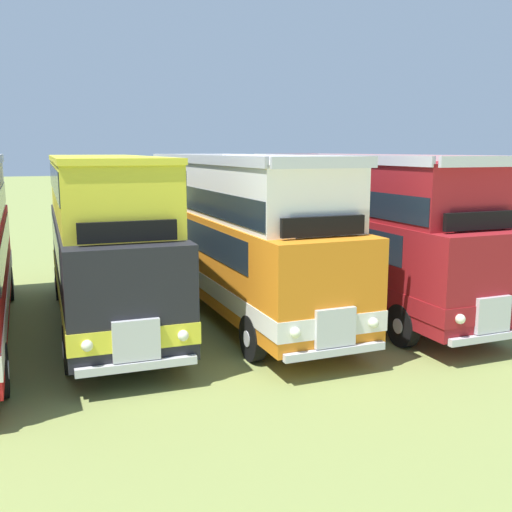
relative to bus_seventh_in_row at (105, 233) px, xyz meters
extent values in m
cylinder|color=black|center=(-2.43, -4.38, -1.95)|extent=(0.31, 1.05, 1.04)
cylinder|color=silver|center=(-2.28, -4.38, -1.95)|extent=(0.03, 0.36, 0.36)
cylinder|color=black|center=(-2.70, 3.56, -1.95)|extent=(0.31, 1.05, 1.04)
cylinder|color=silver|center=(-2.55, 3.56, -1.95)|extent=(0.03, 0.36, 0.36)
cube|color=black|center=(0.00, -0.12, -0.77)|extent=(2.56, 10.06, 2.30)
cube|color=yellow|center=(0.00, -0.12, -1.37)|extent=(2.60, 10.10, 0.44)
cube|color=#19232D|center=(0.00, 0.28, -0.17)|extent=(2.58, 7.66, 0.76)
cube|color=#19232D|center=(0.03, -5.08, -0.12)|extent=(2.20, 0.11, 0.90)
cube|color=silver|center=(0.03, -5.19, -1.37)|extent=(0.90, 0.13, 0.80)
cube|color=silver|center=(0.03, -5.22, -1.87)|extent=(2.30, 0.15, 0.16)
sphere|color=#EAEACC|center=(0.93, -5.20, -1.37)|extent=(0.22, 0.22, 0.22)
sphere|color=#EAEACC|center=(-0.87, -5.21, -1.37)|extent=(0.22, 0.22, 0.22)
cube|color=yellow|center=(0.00, 0.13, 1.13)|extent=(2.46, 9.16, 1.50)
cube|color=yellow|center=(0.00, 0.13, 1.95)|extent=(2.52, 9.26, 0.14)
cube|color=#19232D|center=(0.00, 0.13, 1.43)|extent=(2.49, 9.06, 0.68)
cube|color=black|center=(0.03, -4.59, 0.63)|extent=(1.90, 0.13, 0.40)
cylinder|color=black|center=(1.17, -3.54, -1.95)|extent=(0.29, 1.04, 1.04)
cylinder|color=silver|center=(1.32, -3.54, -1.95)|extent=(0.02, 0.36, 0.36)
cylinder|color=black|center=(-1.13, -3.55, -1.95)|extent=(0.29, 1.04, 1.04)
cylinder|color=silver|center=(-1.28, -3.55, -1.95)|extent=(0.02, 0.36, 0.36)
cylinder|color=black|center=(1.13, 3.11, -1.95)|extent=(0.29, 1.04, 1.04)
cylinder|color=silver|center=(1.28, 3.11, -1.95)|extent=(0.02, 0.36, 0.36)
cylinder|color=black|center=(-1.17, 3.10, -1.95)|extent=(0.29, 1.04, 1.04)
cylinder|color=silver|center=(-1.32, 3.10, -1.95)|extent=(0.02, 0.36, 0.36)
cube|color=orange|center=(3.72, -0.10, -0.77)|extent=(2.97, 11.23, 2.30)
cube|color=white|center=(3.72, -0.10, -1.37)|extent=(3.01, 11.27, 0.44)
cube|color=#19232D|center=(3.70, 0.30, -0.17)|extent=(2.90, 8.83, 0.76)
cube|color=#19232D|center=(3.95, -5.60, -0.12)|extent=(2.20, 0.19, 0.90)
cube|color=silver|center=(3.96, -5.71, -1.37)|extent=(0.90, 0.16, 0.80)
cube|color=silver|center=(3.96, -5.74, -1.87)|extent=(2.30, 0.24, 0.16)
sphere|color=#EAEACC|center=(4.86, -5.68, -1.37)|extent=(0.22, 0.22, 0.22)
sphere|color=#EAEACC|center=(3.06, -5.75, -1.37)|extent=(0.22, 0.22, 0.22)
cube|color=white|center=(3.71, 0.15, 1.13)|extent=(2.83, 10.32, 1.50)
cube|color=silver|center=(3.93, -5.16, 1.93)|extent=(2.40, 0.20, 0.24)
cube|color=silver|center=(3.51, 4.76, 1.93)|extent=(2.40, 0.20, 0.24)
cube|color=silver|center=(4.91, 0.20, 1.93)|extent=(0.53, 10.22, 0.24)
cube|color=silver|center=(2.51, 0.10, 1.93)|extent=(0.53, 10.22, 0.24)
cube|color=#19232D|center=(3.71, 0.15, 0.83)|extent=(2.87, 10.22, 0.64)
cube|color=black|center=(3.93, -5.11, 0.63)|extent=(1.90, 0.20, 0.40)
cylinder|color=black|center=(5.04, -4.01, -1.95)|extent=(0.32, 1.05, 1.04)
cylinder|color=silver|center=(5.19, -4.00, -1.95)|extent=(0.04, 0.36, 0.36)
cylinder|color=black|center=(2.74, -4.11, -1.95)|extent=(0.32, 1.05, 1.04)
cylinder|color=silver|center=(2.59, -4.11, -1.95)|extent=(0.04, 0.36, 0.36)
cylinder|color=black|center=(4.71, 3.71, -1.95)|extent=(0.32, 1.05, 1.04)
cylinder|color=silver|center=(4.86, 3.72, -1.95)|extent=(0.04, 0.36, 0.36)
cylinder|color=black|center=(2.41, 3.62, -1.95)|extent=(0.32, 1.05, 1.04)
cylinder|color=silver|center=(2.26, 3.61, -1.95)|extent=(0.04, 0.36, 0.36)
cube|color=maroon|center=(7.44, -0.30, -0.77)|extent=(2.92, 11.37, 2.30)
cube|color=maroon|center=(7.44, -0.30, -1.37)|extent=(2.96, 11.42, 0.44)
cube|color=#19232D|center=(7.42, 0.10, -0.17)|extent=(2.86, 8.98, 0.76)
cube|color=#19232D|center=(7.65, -5.88, -0.12)|extent=(2.20, 0.18, 0.90)
cube|color=silver|center=(7.65, -5.99, -1.37)|extent=(0.90, 0.15, 0.80)
cube|color=silver|center=(7.65, -6.02, -1.87)|extent=(2.30, 0.22, 0.16)
sphere|color=#EAEACC|center=(6.75, -6.03, -1.37)|extent=(0.22, 0.22, 0.22)
cube|color=maroon|center=(7.43, -0.05, 1.13)|extent=(2.78, 10.47, 1.50)
cube|color=silver|center=(7.63, -5.44, 1.93)|extent=(2.40, 0.19, 0.24)
cube|color=silver|center=(7.26, 4.64, 1.93)|extent=(2.40, 0.19, 0.24)
cube|color=silver|center=(8.63, 0.00, 1.93)|extent=(0.48, 10.39, 0.24)
cube|color=silver|center=(6.23, -0.09, 1.93)|extent=(0.48, 10.39, 0.24)
cube|color=#19232D|center=(7.43, -0.05, 0.83)|extent=(2.82, 10.37, 0.64)
cube|color=black|center=(7.63, -5.39, 0.63)|extent=(1.90, 0.19, 0.40)
cylinder|color=black|center=(8.74, -4.30, -1.95)|extent=(0.32, 1.05, 1.04)
cylinder|color=silver|center=(8.89, -4.29, -1.95)|extent=(0.03, 0.36, 0.36)
cylinder|color=black|center=(6.44, -4.38, -1.95)|extent=(0.32, 1.05, 1.04)
cylinder|color=silver|center=(6.29, -4.39, -1.95)|extent=(0.03, 0.36, 0.36)
cylinder|color=black|center=(8.45, 3.59, -1.95)|extent=(0.32, 1.05, 1.04)
cylinder|color=silver|center=(8.60, 3.59, -1.95)|extent=(0.03, 0.36, 0.36)
cylinder|color=black|center=(6.15, 3.50, -1.95)|extent=(0.32, 1.05, 1.04)
cylinder|color=silver|center=(6.00, 3.50, -1.95)|extent=(0.03, 0.36, 0.36)
camera|label=1|loc=(-1.42, -16.10, 2.17)|focal=41.72mm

